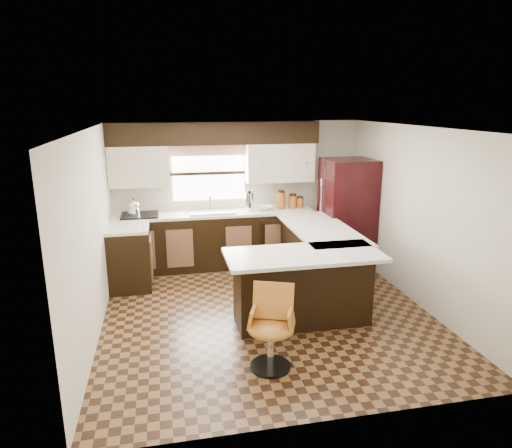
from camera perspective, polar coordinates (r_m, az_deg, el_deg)
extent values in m
plane|color=#49301A|center=(6.18, 1.31, -10.93)|extent=(4.40, 4.40, 0.00)
plane|color=silver|center=(5.57, 1.45, 11.89)|extent=(4.40, 4.40, 0.00)
plane|color=beige|center=(7.86, -2.23, 3.97)|extent=(4.40, 0.00, 4.40)
plane|color=beige|center=(3.77, 9.00, -8.69)|extent=(4.40, 0.00, 4.40)
plane|color=beige|center=(5.68, -19.73, -1.23)|extent=(0.00, 4.40, 4.40)
plane|color=beige|center=(6.55, 19.59, 0.85)|extent=(0.00, 4.40, 4.40)
cube|color=black|center=(7.70, -5.12, -2.08)|extent=(3.30, 0.60, 0.90)
cube|color=black|center=(7.06, -15.47, -4.18)|extent=(0.60, 0.70, 0.90)
cube|color=silver|center=(7.57, -5.20, 1.34)|extent=(3.30, 0.60, 0.04)
cube|color=silver|center=(6.92, -15.74, -0.48)|extent=(0.60, 0.70, 0.04)
cube|color=black|center=(7.51, -5.16, 11.25)|extent=(3.40, 0.35, 0.36)
cube|color=beige|center=(7.51, -14.42, 7.02)|extent=(0.94, 0.35, 0.64)
cube|color=beige|center=(7.75, 2.95, 7.70)|extent=(1.14, 0.35, 0.64)
cube|color=white|center=(7.72, -5.92, 6.33)|extent=(1.20, 0.02, 0.90)
cube|color=#D19B93|center=(7.63, -5.97, 9.18)|extent=(1.30, 0.06, 0.18)
cube|color=#B2B2B7|center=(7.54, -5.57, 1.56)|extent=(0.75, 0.45, 0.03)
cube|color=black|center=(7.61, 2.65, -2.40)|extent=(0.58, 0.03, 0.78)
cube|color=black|center=(7.51, -14.32, 1.09)|extent=(0.58, 0.50, 0.02)
cube|color=black|center=(6.80, 7.58, -4.49)|extent=(0.60, 1.95, 0.90)
cube|color=black|center=(5.78, 5.78, -8.02)|extent=(1.65, 0.60, 0.90)
cube|color=silver|center=(6.67, 8.12, -0.62)|extent=(0.84, 1.95, 0.04)
cube|color=silver|center=(5.52, 5.99, -3.87)|extent=(1.89, 0.84, 0.04)
cube|color=black|center=(7.69, 11.26, 1.21)|extent=(0.78, 0.75, 1.82)
cylinder|color=silver|center=(7.62, -0.87, 2.81)|extent=(0.15, 0.15, 0.30)
imported|color=white|center=(7.70, 1.04, 2.05)|extent=(0.35, 0.35, 0.07)
cylinder|color=#904C18|center=(7.76, 3.15, 2.96)|extent=(0.14, 0.14, 0.28)
cylinder|color=#904C18|center=(7.82, 4.60, 2.79)|extent=(0.14, 0.14, 0.22)
cylinder|color=#904C18|center=(7.86, 5.52, 2.66)|extent=(0.12, 0.12, 0.17)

